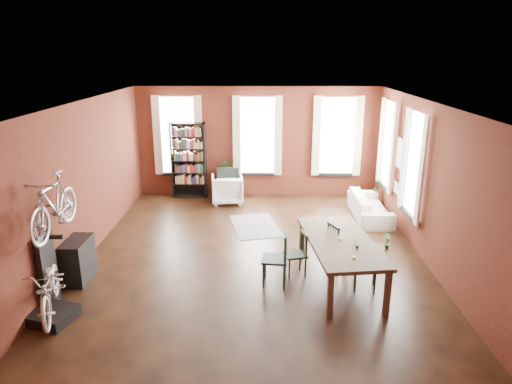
{
  "coord_description": "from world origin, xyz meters",
  "views": [
    {
      "loc": [
        0.2,
        -8.61,
        4.15
      ],
      "look_at": [
        0.03,
        0.6,
        1.29
      ],
      "focal_mm": 32.0,
      "sensor_mm": 36.0,
      "label": 1
    }
  ],
  "objects_px": {
    "dining_chair_c": "(366,266)",
    "dining_chair_d": "(341,246)",
    "white_armchair": "(227,188)",
    "dining_chair_a": "(275,259)",
    "dining_chair_b": "(295,254)",
    "bike_trainer": "(53,316)",
    "bookshelf": "(189,160)",
    "plant_stand": "(228,186)",
    "dining_table": "(339,261)",
    "cream_sofa": "(370,202)",
    "bicycle_floor": "(47,265)",
    "console_table": "(78,260)"
  },
  "relations": [
    {
      "from": "dining_chair_c",
      "to": "dining_chair_d",
      "type": "xyz_separation_m",
      "value": [
        -0.33,
        0.77,
        0.03
      ]
    },
    {
      "from": "dining_chair_c",
      "to": "white_armchair",
      "type": "bearing_deg",
      "value": 40.84
    },
    {
      "from": "dining_chair_a",
      "to": "white_armchair",
      "type": "distance_m",
      "value": 4.88
    },
    {
      "from": "dining_chair_b",
      "to": "dining_chair_c",
      "type": "bearing_deg",
      "value": 53.15
    },
    {
      "from": "dining_chair_a",
      "to": "bike_trainer",
      "type": "xyz_separation_m",
      "value": [
        -3.58,
        -1.3,
        -0.41
      ]
    },
    {
      "from": "dining_chair_c",
      "to": "bookshelf",
      "type": "bearing_deg",
      "value": 46.79
    },
    {
      "from": "dining_chair_b",
      "to": "plant_stand",
      "type": "height_order",
      "value": "dining_chair_b"
    },
    {
      "from": "dining_table",
      "to": "white_armchair",
      "type": "height_order",
      "value": "white_armchair"
    },
    {
      "from": "cream_sofa",
      "to": "plant_stand",
      "type": "distance_m",
      "value": 4.18
    },
    {
      "from": "dining_chair_c",
      "to": "bike_trainer",
      "type": "bearing_deg",
      "value": 112.6
    },
    {
      "from": "dining_table",
      "to": "bicycle_floor",
      "type": "bearing_deg",
      "value": -170.45
    },
    {
      "from": "cream_sofa",
      "to": "console_table",
      "type": "xyz_separation_m",
      "value": [
        -6.23,
        -3.5,
        -0.01
      ]
    },
    {
      "from": "dining_chair_d",
      "to": "dining_table",
      "type": "bearing_deg",
      "value": 144.82
    },
    {
      "from": "dining_table",
      "to": "white_armchair",
      "type": "distance_m",
      "value": 5.23
    },
    {
      "from": "dining_table",
      "to": "dining_chair_d",
      "type": "bearing_deg",
      "value": 71.84
    },
    {
      "from": "bike_trainer",
      "to": "dining_chair_b",
      "type": "bearing_deg",
      "value": 22.72
    },
    {
      "from": "bike_trainer",
      "to": "bicycle_floor",
      "type": "distance_m",
      "value": 0.9
    },
    {
      "from": "console_table",
      "to": "dining_table",
      "type": "bearing_deg",
      "value": 0.04
    },
    {
      "from": "bookshelf",
      "to": "console_table",
      "type": "distance_m",
      "value": 5.4
    },
    {
      "from": "cream_sofa",
      "to": "bookshelf",
      "type": "bearing_deg",
      "value": 71.05
    },
    {
      "from": "dining_chair_b",
      "to": "dining_chair_d",
      "type": "height_order",
      "value": "dining_chair_d"
    },
    {
      "from": "dining_table",
      "to": "bicycle_floor",
      "type": "xyz_separation_m",
      "value": [
        -4.75,
        -1.41,
        0.57
      ]
    },
    {
      "from": "dining_table",
      "to": "dining_chair_c",
      "type": "xyz_separation_m",
      "value": [
        0.43,
        -0.24,
        0.03
      ]
    },
    {
      "from": "dining_table",
      "to": "console_table",
      "type": "bearing_deg",
      "value": 173.06
    },
    {
      "from": "dining_chair_c",
      "to": "bicycle_floor",
      "type": "distance_m",
      "value": 5.34
    },
    {
      "from": "dining_chair_c",
      "to": "bicycle_floor",
      "type": "relative_size",
      "value": 0.56
    },
    {
      "from": "dining_chair_c",
      "to": "bike_trainer",
      "type": "xyz_separation_m",
      "value": [
        -5.21,
        -1.15,
        -0.36
      ]
    },
    {
      "from": "white_armchair",
      "to": "plant_stand",
      "type": "height_order",
      "value": "white_armchair"
    },
    {
      "from": "dining_table",
      "to": "dining_chair_c",
      "type": "bearing_deg",
      "value": -36.34
    },
    {
      "from": "dining_table",
      "to": "dining_chair_d",
      "type": "height_order",
      "value": "dining_chair_d"
    },
    {
      "from": "bookshelf",
      "to": "cream_sofa",
      "type": "distance_m",
      "value": 5.28
    },
    {
      "from": "dining_chair_c",
      "to": "plant_stand",
      "type": "xyz_separation_m",
      "value": [
        -2.91,
        5.44,
        -0.13
      ]
    },
    {
      "from": "plant_stand",
      "to": "dining_chair_b",
      "type": "bearing_deg",
      "value": -71.19
    },
    {
      "from": "dining_chair_a",
      "to": "console_table",
      "type": "distance_m",
      "value": 3.68
    },
    {
      "from": "dining_chair_a",
      "to": "cream_sofa",
      "type": "xyz_separation_m",
      "value": [
        2.55,
        3.59,
        -0.09
      ]
    },
    {
      "from": "dining_table",
      "to": "bookshelf",
      "type": "xyz_separation_m",
      "value": [
        -3.61,
        5.2,
        0.68
      ]
    },
    {
      "from": "dining_table",
      "to": "bike_trainer",
      "type": "xyz_separation_m",
      "value": [
        -4.78,
        -1.39,
        -0.33
      ]
    },
    {
      "from": "bicycle_floor",
      "to": "bookshelf",
      "type": "bearing_deg",
      "value": 62.1
    },
    {
      "from": "dining_table",
      "to": "dining_chair_b",
      "type": "distance_m",
      "value": 0.85
    },
    {
      "from": "dining_chair_c",
      "to": "dining_chair_d",
      "type": "distance_m",
      "value": 0.84
    },
    {
      "from": "dining_table",
      "to": "console_table",
      "type": "height_order",
      "value": "dining_table"
    },
    {
      "from": "bike_trainer",
      "to": "plant_stand",
      "type": "relative_size",
      "value": 0.98
    },
    {
      "from": "dining_chair_c",
      "to": "dining_chair_d",
      "type": "height_order",
      "value": "dining_chair_d"
    },
    {
      "from": "dining_chair_a",
      "to": "plant_stand",
      "type": "distance_m",
      "value": 5.44
    },
    {
      "from": "dining_table",
      "to": "console_table",
      "type": "distance_m",
      "value": 4.89
    },
    {
      "from": "dining_chair_c",
      "to": "bicycle_floor",
      "type": "height_order",
      "value": "bicycle_floor"
    },
    {
      "from": "dining_chair_c",
      "to": "console_table",
      "type": "relative_size",
      "value": 1.13
    },
    {
      "from": "plant_stand",
      "to": "dining_table",
      "type": "bearing_deg",
      "value": -64.51
    },
    {
      "from": "dining_chair_a",
      "to": "dining_chair_c",
      "type": "xyz_separation_m",
      "value": [
        1.64,
        -0.15,
        -0.05
      ]
    },
    {
      "from": "bike_trainer",
      "to": "white_armchair",
      "type": "bearing_deg",
      "value": 68.82
    }
  ]
}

